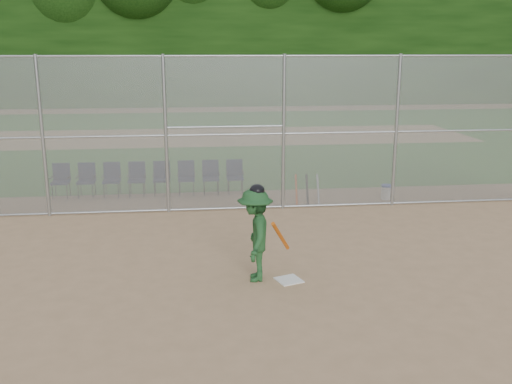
{
  "coord_description": "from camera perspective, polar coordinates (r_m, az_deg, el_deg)",
  "views": [
    {
      "loc": [
        -1.36,
        -9.41,
        4.12
      ],
      "look_at": [
        0.0,
        2.5,
        1.1
      ],
      "focal_mm": 40.0,
      "sensor_mm": 36.0,
      "label": 1
    }
  ],
  "objects": [
    {
      "name": "chair_4",
      "position": [
        16.64,
        -9.41,
        1.3
      ],
      "size": [
        0.54,
        0.52,
        0.96
      ],
      "primitive_type": null,
      "color": "#0E1834",
      "rests_on": "ground"
    },
    {
      "name": "home_plate",
      "position": [
        10.57,
        3.3,
        -8.77
      ],
      "size": [
        0.54,
        0.54,
        0.02
      ],
      "primitive_type": "cube",
      "rotation": [
        0.0,
        0.0,
        0.34
      ],
      "color": "white",
      "rests_on": "ground"
    },
    {
      "name": "chair_5",
      "position": [
        16.62,
        -6.98,
        1.37
      ],
      "size": [
        0.54,
        0.52,
        0.96
      ],
      "primitive_type": null,
      "color": "#0E1834",
      "rests_on": "ground"
    },
    {
      "name": "chair_7",
      "position": [
        16.66,
        -2.1,
        1.5
      ],
      "size": [
        0.54,
        0.52,
        0.96
      ],
      "primitive_type": null,
      "color": "#0E1834",
      "rests_on": "ground"
    },
    {
      "name": "dirt_patch_far",
      "position": [
        27.75,
        -3.64,
        5.58
      ],
      "size": [
        24.0,
        24.0,
        0.0
      ],
      "primitive_type": "plane",
      "color": "tan",
      "rests_on": "ground"
    },
    {
      "name": "backstop_fence",
      "position": [
        14.62,
        -1.12,
        6.07
      ],
      "size": [
        16.09,
        0.09,
        4.0
      ],
      "color": "gray",
      "rests_on": "ground"
    },
    {
      "name": "ground",
      "position": [
        10.36,
        1.59,
        -9.29
      ],
      "size": [
        100.0,
        100.0,
        0.0
      ],
      "primitive_type": "plane",
      "color": "tan",
      "rests_on": "ground"
    },
    {
      "name": "spare_bats",
      "position": [
        15.49,
        5.14,
        0.21
      ],
      "size": [
        0.66,
        0.39,
        0.82
      ],
      "color": "#D84C14",
      "rests_on": "ground"
    },
    {
      "name": "chair_2",
      "position": [
        16.77,
        -14.25,
        1.16
      ],
      "size": [
        0.54,
        0.52,
        0.96
      ],
      "primitive_type": null,
      "color": "#0E1834",
      "rests_on": "ground"
    },
    {
      "name": "chair_6",
      "position": [
        16.62,
        -4.54,
        1.44
      ],
      "size": [
        0.54,
        0.52,
        0.96
      ],
      "primitive_type": null,
      "color": "#0E1834",
      "rests_on": "ground"
    },
    {
      "name": "water_cooler",
      "position": [
        16.46,
        12.93,
        0.01
      ],
      "size": [
        0.32,
        0.32,
        0.41
      ],
      "color": "white",
      "rests_on": "ground"
    },
    {
      "name": "chair_0",
      "position": [
        17.03,
        -18.97,
        1.01
      ],
      "size": [
        0.54,
        0.52,
        0.96
      ],
      "primitive_type": null,
      "color": "#0E1834",
      "rests_on": "ground"
    },
    {
      "name": "grass_strip",
      "position": [
        27.75,
        -3.64,
        5.57
      ],
      "size": [
        100.0,
        100.0,
        0.0
      ],
      "primitive_type": "plane",
      "color": "#28611D",
      "rests_on": "ground"
    },
    {
      "name": "batter_at_plate",
      "position": [
        10.31,
        -0.08,
        -4.23
      ],
      "size": [
        0.99,
        1.26,
        1.8
      ],
      "color": "#1F4E25",
      "rests_on": "ground"
    },
    {
      "name": "treeline",
      "position": [
        29.48,
        -4.03,
        16.77
      ],
      "size": [
        81.0,
        60.0,
        11.0
      ],
      "color": "black",
      "rests_on": "ground"
    },
    {
      "name": "chair_1",
      "position": [
        16.89,
        -16.63,
        1.08
      ],
      "size": [
        0.54,
        0.52,
        0.96
      ],
      "primitive_type": null,
      "color": "#0E1834",
      "rests_on": "ground"
    },
    {
      "name": "chair_3",
      "position": [
        16.69,
        -11.84,
        1.23
      ],
      "size": [
        0.54,
        0.52,
        0.96
      ],
      "primitive_type": null,
      "color": "#0E1834",
      "rests_on": "ground"
    }
  ]
}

